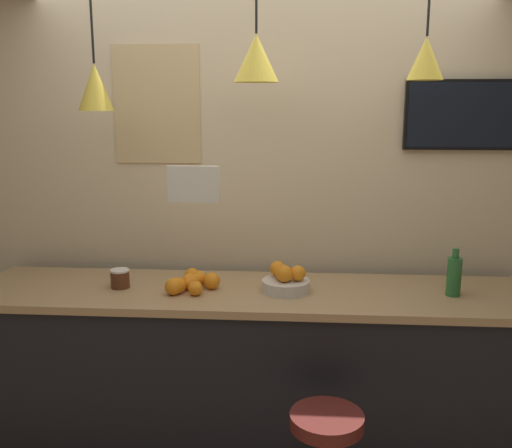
% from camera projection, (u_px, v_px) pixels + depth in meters
% --- Properties ---
extents(back_wall, '(8.00, 0.06, 2.90)m').
position_uv_depth(back_wall, '(262.00, 189.00, 3.30)').
color(back_wall, beige).
rests_on(back_wall, ground_plane).
extents(service_counter, '(2.96, 0.66, 0.98)m').
position_uv_depth(service_counter, '(256.00, 377.00, 3.07)').
color(service_counter, black).
rests_on(service_counter, ground_plane).
extents(fruit_bowl, '(0.25, 0.25, 0.15)m').
position_uv_depth(fruit_bowl, '(286.00, 280.00, 2.93)').
color(fruit_bowl, beige).
rests_on(fruit_bowl, service_counter).
extents(orange_pile, '(0.27, 0.29, 0.09)m').
position_uv_depth(orange_pile, '(189.00, 283.00, 2.95)').
color(orange_pile, orange).
rests_on(orange_pile, service_counter).
extents(juice_bottle, '(0.07, 0.07, 0.24)m').
position_uv_depth(juice_bottle, '(454.00, 276.00, 2.86)').
color(juice_bottle, '#286B33').
rests_on(juice_bottle, service_counter).
extents(spread_jar, '(0.10, 0.10, 0.10)m').
position_uv_depth(spread_jar, '(120.00, 279.00, 2.99)').
color(spread_jar, '#562D19').
rests_on(spread_jar, service_counter).
extents(pendant_lamp_left, '(0.18, 0.18, 0.90)m').
position_uv_depth(pendant_lamp_left, '(95.00, 86.00, 2.83)').
color(pendant_lamp_left, black).
extents(pendant_lamp_middle, '(0.22, 0.22, 0.77)m').
position_uv_depth(pendant_lamp_middle, '(256.00, 58.00, 2.75)').
color(pendant_lamp_middle, black).
extents(pendant_lamp_right, '(0.17, 0.17, 0.76)m').
position_uv_depth(pendant_lamp_right, '(426.00, 57.00, 2.69)').
color(pendant_lamp_right, black).
extents(mounted_tv, '(0.79, 0.04, 0.38)m').
position_uv_depth(mounted_tv, '(478.00, 115.00, 3.08)').
color(mounted_tv, black).
extents(hanging_menu_board, '(0.24, 0.01, 0.17)m').
position_uv_depth(hanging_menu_board, '(193.00, 184.00, 2.62)').
color(hanging_menu_board, silver).
extents(wall_poster, '(0.49, 0.01, 0.66)m').
position_uv_depth(wall_poster, '(157.00, 105.00, 3.21)').
color(wall_poster, '#DBBC84').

